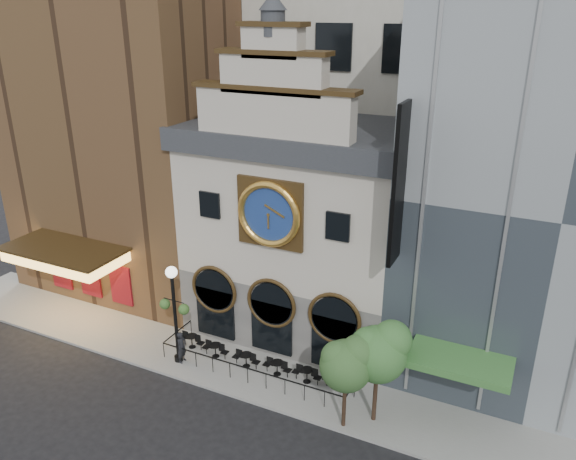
# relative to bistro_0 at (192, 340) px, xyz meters

# --- Properties ---
(ground) EXTENTS (120.00, 120.00, 0.00)m
(ground) POSITION_rel_bistro_0_xyz_m (4.46, -2.66, -0.61)
(ground) COLOR black
(ground) RESTS_ON ground
(sidewalk) EXTENTS (44.00, 5.00, 0.15)m
(sidewalk) POSITION_rel_bistro_0_xyz_m (4.46, -0.16, -0.54)
(sidewalk) COLOR gray
(sidewalk) RESTS_ON ground
(clock_building) EXTENTS (12.60, 8.78, 18.65)m
(clock_building) POSITION_rel_bistro_0_xyz_m (4.46, 5.17, 6.07)
(clock_building) COLOR #605E5B
(clock_building) RESTS_ON ground
(theater_building) EXTENTS (14.00, 15.60, 25.00)m
(theater_building) POSITION_rel_bistro_0_xyz_m (-8.54, 7.30, 11.99)
(theater_building) COLOR brown
(theater_building) RESTS_ON ground
(retail_building) EXTENTS (14.00, 14.40, 20.00)m
(retail_building) POSITION_rel_bistro_0_xyz_m (17.45, 7.33, 9.53)
(retail_building) COLOR gray
(retail_building) RESTS_ON ground
(cafe_railing) EXTENTS (10.60, 2.60, 0.90)m
(cafe_railing) POSITION_rel_bistro_0_xyz_m (4.46, -0.16, -0.01)
(cafe_railing) COLOR black
(cafe_railing) RESTS_ON sidewalk
(bistro_0) EXTENTS (1.58, 0.68, 0.90)m
(bistro_0) POSITION_rel_bistro_0_xyz_m (0.00, 0.00, 0.00)
(bistro_0) COLOR black
(bistro_0) RESTS_ON sidewalk
(bistro_1) EXTENTS (1.58, 0.68, 0.90)m
(bistro_1) POSITION_rel_bistro_0_xyz_m (1.70, -0.19, 0.00)
(bistro_1) COLOR black
(bistro_1) RESTS_ON sidewalk
(bistro_2) EXTENTS (1.58, 0.68, 0.90)m
(bistro_2) POSITION_rel_bistro_0_xyz_m (3.68, -0.25, 0.00)
(bistro_2) COLOR black
(bistro_2) RESTS_ON sidewalk
(bistro_3) EXTENTS (1.58, 0.68, 0.90)m
(bistro_3) POSITION_rel_bistro_0_xyz_m (5.49, -0.16, 0.00)
(bistro_3) COLOR black
(bistro_3) RESTS_ON sidewalk
(bistro_4) EXTENTS (1.58, 0.68, 0.90)m
(bistro_4) POSITION_rel_bistro_0_xyz_m (7.15, -0.06, 0.00)
(bistro_4) COLOR black
(bistro_4) RESTS_ON sidewalk
(bistro_5) EXTENTS (1.58, 0.68, 0.90)m
(bistro_5) POSITION_rel_bistro_0_xyz_m (8.79, 0.09, 0.00)
(bistro_5) COLOR black
(bistro_5) RESTS_ON sidewalk
(pedestrian) EXTENTS (0.45, 0.67, 1.81)m
(pedestrian) POSITION_rel_bistro_0_xyz_m (0.32, -1.36, 0.44)
(pedestrian) COLOR black
(pedestrian) RESTS_ON sidewalk
(lamppost) EXTENTS (1.82, 0.62, 5.68)m
(lamppost) POSITION_rel_bistro_0_xyz_m (0.08, -1.38, 3.05)
(lamppost) COLOR black
(lamppost) RESTS_ON sidewalk
(tree_left) EXTENTS (2.45, 2.36, 4.73)m
(tree_left) POSITION_rel_bistro_0_xyz_m (10.01, -2.23, 3.00)
(tree_left) COLOR #382619
(tree_left) RESTS_ON sidewalk
(tree_right) EXTENTS (2.70, 2.60, 5.21)m
(tree_right) POSITION_rel_bistro_0_xyz_m (11.16, -1.24, 3.36)
(tree_right) COLOR #382619
(tree_right) RESTS_ON sidewalk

